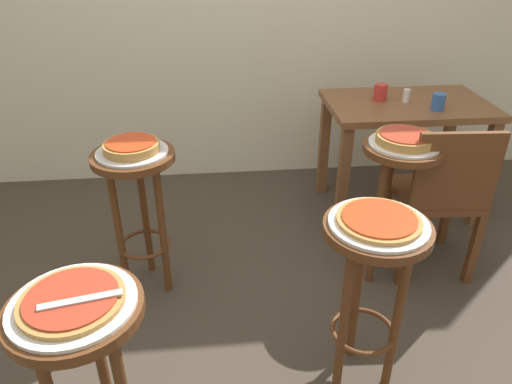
# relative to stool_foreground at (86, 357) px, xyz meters

# --- Properties ---
(ground_plane) EXTENTS (6.00, 6.00, 0.00)m
(ground_plane) POSITION_rel_stool_foreground_xyz_m (0.53, 0.65, -0.55)
(ground_plane) COLOR #42382D
(stool_foreground) EXTENTS (0.38, 0.38, 0.75)m
(stool_foreground) POSITION_rel_stool_foreground_xyz_m (0.00, 0.00, 0.00)
(stool_foreground) COLOR #5B3319
(stool_foreground) RESTS_ON ground_plane
(serving_plate_foreground) EXTENTS (0.35, 0.35, 0.01)m
(serving_plate_foreground) POSITION_rel_stool_foreground_xyz_m (0.00, 0.00, 0.21)
(serving_plate_foreground) COLOR white
(serving_plate_foreground) RESTS_ON stool_foreground
(pizza_foreground) EXTENTS (0.29, 0.29, 0.02)m
(pizza_foreground) POSITION_rel_stool_foreground_xyz_m (0.00, 0.00, 0.22)
(pizza_foreground) COLOR #B78442
(pizza_foreground) RESTS_ON serving_plate_foreground
(stool_middle) EXTENTS (0.38, 0.38, 0.75)m
(stool_middle) POSITION_rel_stool_foreground_xyz_m (0.96, 0.31, 0.00)
(stool_middle) COLOR #5B3319
(stool_middle) RESTS_ON ground_plane
(serving_plate_middle) EXTENTS (0.35, 0.35, 0.01)m
(serving_plate_middle) POSITION_rel_stool_foreground_xyz_m (0.96, 0.31, 0.21)
(serving_plate_middle) COLOR white
(serving_plate_middle) RESTS_ON stool_middle
(pizza_middle) EXTENTS (0.29, 0.29, 0.02)m
(pizza_middle) POSITION_rel_stool_foreground_xyz_m (0.96, 0.31, 0.22)
(pizza_middle) COLOR #B78442
(pizza_middle) RESTS_ON serving_plate_middle
(stool_leftside) EXTENTS (0.38, 0.38, 0.75)m
(stool_leftside) POSITION_rel_stool_foreground_xyz_m (1.30, 0.97, 0.00)
(stool_leftside) COLOR #5B3319
(stool_leftside) RESTS_ON ground_plane
(serving_plate_leftside) EXTENTS (0.33, 0.33, 0.01)m
(serving_plate_leftside) POSITION_rel_stool_foreground_xyz_m (1.30, 0.97, 0.21)
(serving_plate_leftside) COLOR silver
(serving_plate_leftside) RESTS_ON stool_leftside
(pizza_leftside) EXTENTS (0.27, 0.27, 0.05)m
(pizza_leftside) POSITION_rel_stool_foreground_xyz_m (1.30, 0.97, 0.23)
(pizza_leftside) COLOR #B78442
(pizza_leftside) RESTS_ON serving_plate_leftside
(stool_rear) EXTENTS (0.38, 0.38, 0.75)m
(stool_rear) POSITION_rel_stool_foreground_xyz_m (0.04, 1.00, 0.00)
(stool_rear) COLOR #5B3319
(stool_rear) RESTS_ON ground_plane
(serving_plate_rear) EXTENTS (0.33, 0.33, 0.01)m
(serving_plate_rear) POSITION_rel_stool_foreground_xyz_m (0.04, 1.00, 0.21)
(serving_plate_rear) COLOR silver
(serving_plate_rear) RESTS_ON stool_rear
(pizza_rear) EXTENTS (0.25, 0.25, 0.05)m
(pizza_rear) POSITION_rel_stool_foreground_xyz_m (0.04, 1.00, 0.23)
(pizza_rear) COLOR #B78442
(pizza_rear) RESTS_ON serving_plate_rear
(dining_table) EXTENTS (0.97, 0.61, 0.73)m
(dining_table) POSITION_rel_stool_foreground_xyz_m (1.58, 1.64, 0.04)
(dining_table) COLOR brown
(dining_table) RESTS_ON ground_plane
(cup_near_edge) EXTENTS (0.07, 0.07, 0.10)m
(cup_near_edge) POSITION_rel_stool_foreground_xyz_m (1.70, 1.49, 0.22)
(cup_near_edge) COLOR #3360B2
(cup_near_edge) RESTS_ON dining_table
(cup_far_edge) EXTENTS (0.08, 0.08, 0.10)m
(cup_far_edge) POSITION_rel_stool_foreground_xyz_m (1.42, 1.69, 0.22)
(cup_far_edge) COLOR red
(cup_far_edge) RESTS_ON dining_table
(condiment_shaker) EXTENTS (0.04, 0.04, 0.08)m
(condiment_shaker) POSITION_rel_stool_foreground_xyz_m (1.56, 1.64, 0.21)
(condiment_shaker) COLOR white
(condiment_shaker) RESTS_ON dining_table
(wooden_chair) EXTENTS (0.42, 0.42, 0.85)m
(wooden_chair) POSITION_rel_stool_foreground_xyz_m (1.54, 0.97, -0.09)
(wooden_chair) COLOR #5B3319
(wooden_chair) RESTS_ON ground_plane
(pizza_server_knife) EXTENTS (0.22, 0.07, 0.01)m
(pizza_server_knife) POSITION_rel_stool_foreground_xyz_m (0.03, -0.02, 0.24)
(pizza_server_knife) COLOR silver
(pizza_server_knife) RESTS_ON pizza_foreground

